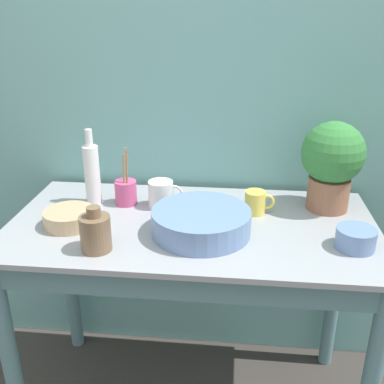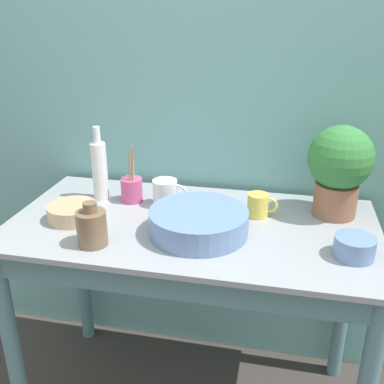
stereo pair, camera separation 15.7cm
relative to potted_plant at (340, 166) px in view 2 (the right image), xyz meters
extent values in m
cube|color=#70ADA8|center=(-0.50, 0.22, 0.15)|extent=(6.00, 0.05, 2.40)
cylinder|color=slate|center=(-1.12, -0.47, -0.63)|extent=(0.06, 0.06, 0.84)
cylinder|color=slate|center=(-1.12, 0.12, -0.63)|extent=(0.06, 0.06, 0.84)
cylinder|color=slate|center=(0.11, 0.12, -0.63)|extent=(0.06, 0.06, 0.84)
cube|color=slate|center=(-0.50, -0.47, -0.26)|extent=(1.22, 0.02, 0.10)
cube|color=#93999E|center=(-0.50, -0.18, -0.20)|extent=(1.32, 0.69, 0.02)
cylinder|color=#8C5B42|center=(0.00, 0.00, -0.13)|extent=(0.16, 0.16, 0.13)
sphere|color=#337A38|center=(0.00, 0.00, 0.03)|extent=(0.23, 0.23, 0.23)
cylinder|color=#6684B2|center=(-0.46, -0.25, -0.15)|extent=(0.34, 0.34, 0.09)
cylinder|color=white|center=(-0.91, -0.04, -0.08)|extent=(0.06, 0.06, 0.23)
cylinder|color=white|center=(-0.91, -0.04, 0.07)|extent=(0.03, 0.03, 0.07)
cylinder|color=brown|center=(-0.79, -0.40, -0.13)|extent=(0.10, 0.10, 0.12)
cylinder|color=brown|center=(-0.79, -0.40, -0.06)|extent=(0.04, 0.04, 0.03)
cylinder|color=white|center=(-0.64, -0.05, -0.14)|extent=(0.10, 0.10, 0.10)
torus|color=white|center=(-0.59, -0.05, -0.14)|extent=(0.07, 0.01, 0.07)
cylinder|color=#E5CC4C|center=(-0.28, -0.07, -0.15)|extent=(0.08, 0.08, 0.09)
torus|color=#E5CC4C|center=(-0.23, -0.07, -0.14)|extent=(0.06, 0.01, 0.06)
cylinder|color=#6684B2|center=(0.04, -0.30, -0.16)|extent=(0.13, 0.13, 0.07)
cylinder|color=tan|center=(-0.94, -0.24, -0.16)|extent=(0.18, 0.18, 0.06)
cylinder|color=#CC4C7F|center=(-0.78, -0.04, -0.14)|extent=(0.09, 0.09, 0.10)
cylinder|color=olive|center=(-0.78, -0.06, -0.09)|extent=(0.01, 0.04, 0.21)
cylinder|color=olive|center=(-0.77, -0.05, -0.08)|extent=(0.01, 0.04, 0.23)
cylinder|color=#B7B7BC|center=(-0.78, -0.02, -0.08)|extent=(0.01, 0.01, 0.22)
camera|label=1|loc=(-0.35, -1.62, 0.54)|focal=42.00mm
camera|label=2|loc=(-0.20, -1.60, 0.54)|focal=42.00mm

